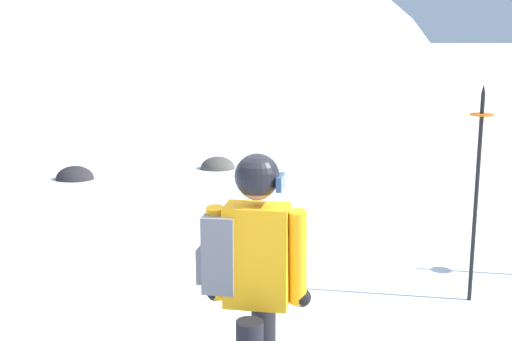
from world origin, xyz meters
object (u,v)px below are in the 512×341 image
at_px(piste_marker_near, 477,180).
at_px(rock_mid, 75,179).
at_px(snowboarder_main, 252,291).
at_px(rock_small, 218,169).

relative_size(piste_marker_near, rock_mid, 3.11).
bearing_deg(piste_marker_near, snowboarder_main, -132.14).
height_order(snowboarder_main, piste_marker_near, piste_marker_near).
bearing_deg(snowboarder_main, rock_mid, 113.46).
relative_size(piste_marker_near, rock_small, 3.16).
distance_m(snowboarder_main, piste_marker_near, 2.85).
bearing_deg(piste_marker_near, rock_mid, 135.06).
distance_m(snowboarder_main, rock_small, 8.08).
bearing_deg(rock_mid, rock_small, 21.58).
bearing_deg(snowboarder_main, piste_marker_near, 47.86).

